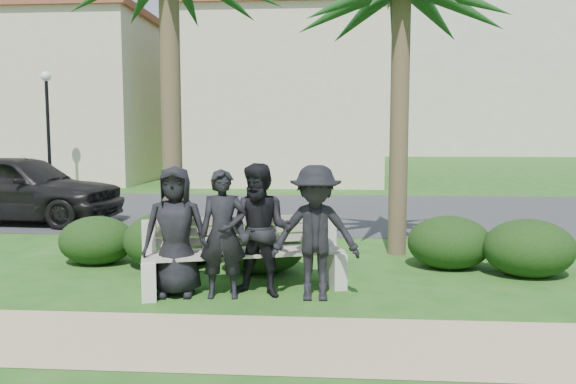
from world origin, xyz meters
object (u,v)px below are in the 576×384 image
street_lamp (47,110)px  man_c (261,230)px  man_b (223,234)px  car_a (18,188)px  man_a (176,231)px  man_d (316,233)px  park_bench (246,259)px

street_lamp → man_c: size_ratio=2.48×
street_lamp → man_b: street_lamp is taller
car_a → man_a: bearing=-132.9°
man_b → man_c: (0.47, 0.10, 0.04)m
man_b → man_d: 1.18m
park_bench → car_a: 8.26m
man_a → man_d: bearing=-8.3°
street_lamp → park_bench: 15.01m
park_bench → man_b: (-0.23, -0.37, 0.40)m
street_lamp → man_c: street_lamp is taller
man_d → man_b: bearing=177.3°
car_a → man_d: bearing=-124.9°
park_bench → man_d: (0.95, -0.38, 0.43)m
street_lamp → man_c: (9.03, -12.18, -2.08)m
street_lamp → man_d: (9.73, -12.28, -2.09)m
park_bench → man_a: size_ratio=1.69×
park_bench → man_c: man_c is taller
man_c → car_a: bearing=152.1°
man_b → man_a: bearing=168.7°
park_bench → man_c: (0.24, -0.28, 0.44)m
street_lamp → man_c: 15.30m
park_bench → man_d: bearing=-38.2°
man_a → car_a: 7.84m
street_lamp → man_a: size_ratio=2.54×
park_bench → man_a: (-0.86, -0.32, 0.42)m
park_bench → man_a: bearing=-176.5°
street_lamp → man_a: street_lamp is taller
street_lamp → man_d: size_ratio=2.50×
street_lamp → car_a: bearing=-68.7°
street_lamp → man_b: bearing=-55.1°
man_a → man_c: bearing=-4.3°
park_bench → man_c: size_ratio=1.65×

